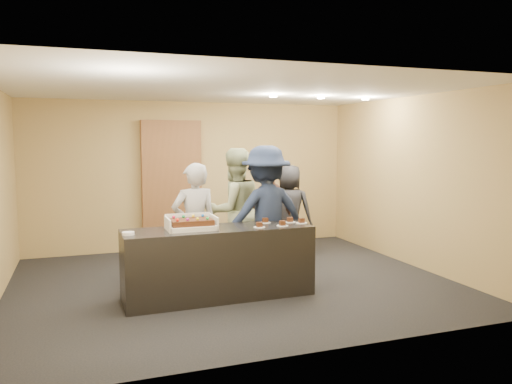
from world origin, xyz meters
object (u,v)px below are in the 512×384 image
Objects in this scene: storage_cabinet at (172,186)px; plate_stack at (128,233)px; serving_counter at (219,263)px; person_brown_extra at (269,215)px; person_sage_man at (234,211)px; person_dark_suit at (290,210)px; person_navy_man at (266,214)px; sheet_cake at (191,222)px; cake_box at (191,226)px; person_server_grey at (195,227)px.

storage_cabinet is 3.27m from plate_stack.
person_brown_extra is (1.14, 1.18, 0.38)m from serving_counter.
serving_counter is at bearing -88.84° from storage_cabinet.
storage_cabinet is 2.05m from person_sage_man.
person_sage_man is at bearing 68.70° from person_dark_suit.
person_navy_man reaches higher than plate_stack.
person_sage_man is (0.52, 1.02, 0.49)m from serving_counter.
sheet_cake is 1.91m from person_brown_extra.
person_sage_man is 1.19× the size of person_dark_suit.
person_dark_suit is at bearing -159.96° from person_brown_extra.
person_dark_suit reaches higher than cake_box.
person_server_grey is 1.53m from person_brown_extra.
serving_counter is 1.24× the size of person_navy_man.
person_navy_man reaches higher than person_sage_man.
storage_cabinet is at bearing 90.24° from serving_counter.
person_navy_man is at bearing 91.10° from person_dark_suit.
person_navy_man is 1.21× the size of person_dark_suit.
storage_cabinet reaches higher than sheet_cake.
person_dark_suit reaches higher than serving_counter.
person_server_grey is (-0.21, 0.45, 0.40)m from serving_counter.
person_dark_suit is (2.12, 1.82, -0.20)m from sheet_cake.
sheet_cake is 3.59× the size of plate_stack.
plate_stack is (-1.06, -3.08, -0.26)m from storage_cabinet.
storage_cabinet is 3.90× the size of cake_box.
person_navy_man is 1.16× the size of person_brown_extra.
person_brown_extra is at bearing -156.85° from person_server_grey.
person_navy_man reaches higher than person_dark_suit.
sheet_cake is 0.49m from person_server_grey.
person_navy_man is at bearing 16.00° from plate_stack.
plate_stack is 2.01m from person_navy_man.
person_sage_man is 1.49m from person_dark_suit.
sheet_cake is 0.78m from plate_stack.
storage_cabinet is 2.55m from person_server_grey.
storage_cabinet is 1.48× the size of person_dark_suit.
plate_stack reaches higher than serving_counter.
person_sage_man is at bearing 34.37° from plate_stack.
person_sage_man is (0.87, 1.02, -0.05)m from sheet_cake.
person_server_grey is 1.07× the size of person_dark_suit.
person_dark_suit is at bearing -129.70° from person_navy_man.
person_sage_man reaches higher than sheet_cake.
cake_box is 1.89m from person_brown_extra.
sheet_cake is (-0.00, -0.02, 0.05)m from cake_box.
plate_stack is at bearing -172.29° from sheet_cake.
person_navy_man is 1.68m from person_dark_suit.
person_navy_man is (1.16, 0.43, 0.02)m from cake_box.
storage_cabinet is at bearing 70.98° from plate_stack.
plate_stack is at bearing -175.58° from serving_counter.
cake_box is at bearing 175.42° from serving_counter.
storage_cabinet is 1.38× the size of person_server_grey.
plate_stack is at bearing 26.00° from person_server_grey.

